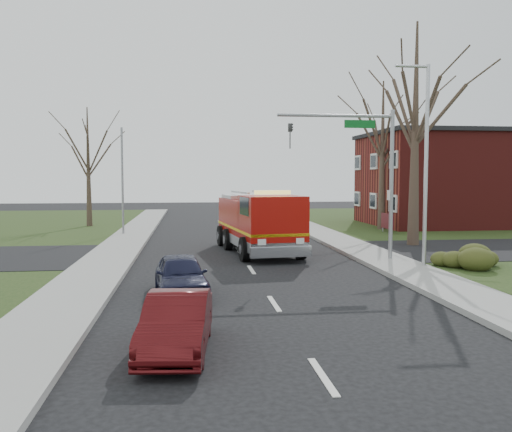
{
  "coord_description": "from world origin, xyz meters",
  "views": [
    {
      "loc": [
        -2.5,
        -21.87,
        3.82
      ],
      "look_at": [
        0.57,
        3.1,
        2.0
      ],
      "focal_mm": 38.0,
      "sensor_mm": 36.0,
      "label": 1
    }
  ],
  "objects": [
    {
      "name": "bare_tree_far",
      "position": [
        11.0,
        15.0,
        6.49
      ],
      "size": [
        5.25,
        5.25,
        10.5
      ],
      "color": "#362920",
      "rests_on": "ground"
    },
    {
      "name": "traffic_signal_mast",
      "position": [
        5.21,
        1.5,
        4.71
      ],
      "size": [
        5.29,
        0.18,
        6.8
      ],
      "color": "gray",
      "rests_on": "ground"
    },
    {
      "name": "sidewalk_left",
      "position": [
        -6.2,
        0.0,
        0.07
      ],
      "size": [
        2.4,
        80.0,
        0.15
      ],
      "primitive_type": "cube",
      "color": "#969691",
      "rests_on": "ground"
    },
    {
      "name": "streetlight_pole",
      "position": [
        7.14,
        -0.5,
        4.55
      ],
      "size": [
        1.48,
        0.16,
        8.4
      ],
      "color": "#B7BABF",
      "rests_on": "ground"
    },
    {
      "name": "health_center_sign",
      "position": [
        10.5,
        12.5,
        0.88
      ],
      "size": [
        0.12,
        2.0,
        1.4
      ],
      "color": "#511318",
      "rests_on": "ground"
    },
    {
      "name": "brick_building",
      "position": [
        19.0,
        18.0,
        3.66
      ],
      "size": [
        15.4,
        10.4,
        7.25
      ],
      "color": "maroon",
      "rests_on": "ground"
    },
    {
      "name": "fire_engine",
      "position": [
        0.96,
        5.02,
        1.45
      ],
      "size": [
        3.83,
        8.23,
        3.2
      ],
      "rotation": [
        0.0,
        0.0,
        0.12
      ],
      "color": "#930B06",
      "rests_on": "ground"
    },
    {
      "name": "bare_tree_left",
      "position": [
        -10.0,
        20.0,
        5.56
      ],
      "size": [
        4.5,
        4.5,
        9.0
      ],
      "color": "#362920",
      "rests_on": "ground"
    },
    {
      "name": "parked_car_maroon",
      "position": [
        -2.8,
        -4.51,
        0.67
      ],
      "size": [
        1.97,
        4.07,
        1.34
      ],
      "primitive_type": "imported",
      "rotation": [
        0.0,
        0.0,
        0.1
      ],
      "color": "black",
      "rests_on": "ground"
    },
    {
      "name": "ground",
      "position": [
        0.0,
        0.0,
        0.0
      ],
      "size": [
        120.0,
        120.0,
        0.0
      ],
      "primitive_type": "plane",
      "color": "black",
      "rests_on": "ground"
    },
    {
      "name": "hedge_corner",
      "position": [
        9.0,
        -1.0,
        0.58
      ],
      "size": [
        2.8,
        2.0,
        0.9
      ],
      "primitive_type": "ellipsoid",
      "color": "#283112",
      "rests_on": "lawn_right"
    },
    {
      "name": "bare_tree_near",
      "position": [
        9.5,
        6.0,
        7.41
      ],
      "size": [
        6.0,
        6.0,
        12.0
      ],
      "color": "#362920",
      "rests_on": "ground"
    },
    {
      "name": "sidewalk_right",
      "position": [
        6.2,
        0.0,
        0.07
      ],
      "size": [
        2.4,
        80.0,
        0.15
      ],
      "primitive_type": "cube",
      "color": "#969691",
      "rests_on": "ground"
    },
    {
      "name": "parked_car_gray",
      "position": [
        -2.8,
        -10.15,
        0.63
      ],
      "size": [
        1.69,
        3.95,
        1.27
      ],
      "primitive_type": "imported",
      "rotation": [
        0.0,
        0.0,
        -0.09
      ],
      "color": "#470B0D",
      "rests_on": "ground"
    },
    {
      "name": "utility_pole_far",
      "position": [
        -6.8,
        14.0,
        3.5
      ],
      "size": [
        0.14,
        0.14,
        7.0
      ],
      "primitive_type": "cylinder",
      "color": "gray",
      "rests_on": "ground"
    }
  ]
}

